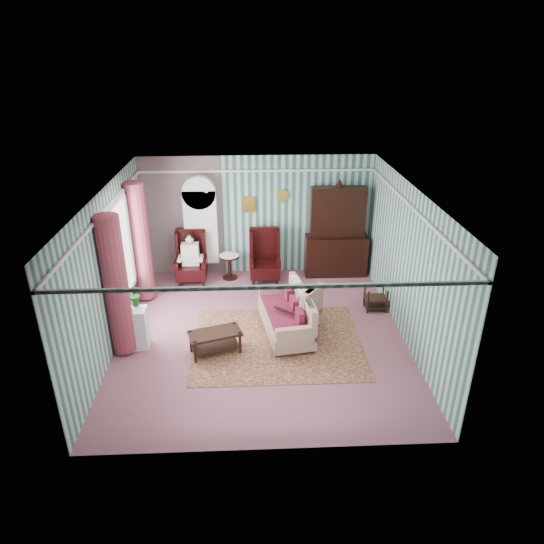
{
  "coord_description": "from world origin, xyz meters",
  "views": [
    {
      "loc": [
        -0.17,
        -8.13,
        5.17
      ],
      "look_at": [
        0.24,
        0.6,
        1.08
      ],
      "focal_mm": 32.0,
      "sensor_mm": 36.0,
      "label": 1
    }
  ],
  "objects_px": {
    "round_side_table": "(230,267)",
    "coffee_table": "(215,342)",
    "nest_table": "(376,298)",
    "sofa": "(286,311)",
    "dresser_hutch": "(337,229)",
    "wingback_left": "(191,258)",
    "wingback_right": "(265,256)",
    "plant_stand": "(133,328)",
    "floral_armchair": "(298,305)",
    "seated_woman": "(191,259)",
    "bookcase": "(201,232)"
  },
  "relations": [
    {
      "from": "coffee_table",
      "to": "seated_woman",
      "type": "bearing_deg",
      "value": 103.74
    },
    {
      "from": "coffee_table",
      "to": "dresser_hutch",
      "type": "bearing_deg",
      "value": 50.03
    },
    {
      "from": "seated_woman",
      "to": "floral_armchair",
      "type": "height_order",
      "value": "seated_woman"
    },
    {
      "from": "wingback_right",
      "to": "sofa",
      "type": "height_order",
      "value": "wingback_right"
    },
    {
      "from": "round_side_table",
      "to": "dresser_hutch",
      "type": "bearing_deg",
      "value": 2.64
    },
    {
      "from": "bookcase",
      "to": "wingback_left",
      "type": "relative_size",
      "value": 1.79
    },
    {
      "from": "dresser_hutch",
      "to": "wingback_right",
      "type": "distance_m",
      "value": 1.86
    },
    {
      "from": "plant_stand",
      "to": "floral_armchair",
      "type": "bearing_deg",
      "value": 9.08
    },
    {
      "from": "wingback_left",
      "to": "seated_woman",
      "type": "relative_size",
      "value": 1.06
    },
    {
      "from": "bookcase",
      "to": "wingback_right",
      "type": "relative_size",
      "value": 1.79
    },
    {
      "from": "wingback_right",
      "to": "round_side_table",
      "type": "relative_size",
      "value": 2.08
    },
    {
      "from": "floral_armchair",
      "to": "round_side_table",
      "type": "bearing_deg",
      "value": 68.34
    },
    {
      "from": "wingback_right",
      "to": "sofa",
      "type": "xyz_separation_m",
      "value": [
        0.33,
        -2.38,
        -0.15
      ]
    },
    {
      "from": "wingback_left",
      "to": "round_side_table",
      "type": "distance_m",
      "value": 0.97
    },
    {
      "from": "wingback_left",
      "to": "coffee_table",
      "type": "bearing_deg",
      "value": -76.26
    },
    {
      "from": "nest_table",
      "to": "round_side_table",
      "type": "bearing_deg",
      "value": 151.8
    },
    {
      "from": "floral_armchair",
      "to": "coffee_table",
      "type": "height_order",
      "value": "floral_armchair"
    },
    {
      "from": "wingback_left",
      "to": "floral_armchair",
      "type": "bearing_deg",
      "value": -44.0
    },
    {
      "from": "wingback_right",
      "to": "round_side_table",
      "type": "xyz_separation_m",
      "value": [
        -0.85,
        0.15,
        -0.33
      ]
    },
    {
      "from": "seated_woman",
      "to": "plant_stand",
      "type": "height_order",
      "value": "seated_woman"
    },
    {
      "from": "dresser_hutch",
      "to": "round_side_table",
      "type": "relative_size",
      "value": 3.93
    },
    {
      "from": "wingback_right",
      "to": "coffee_table",
      "type": "xyz_separation_m",
      "value": [
        -1.01,
        -3.02,
        -0.41
      ]
    },
    {
      "from": "round_side_table",
      "to": "plant_stand",
      "type": "height_order",
      "value": "plant_stand"
    },
    {
      "from": "wingback_left",
      "to": "nest_table",
      "type": "xyz_separation_m",
      "value": [
        4.07,
        -1.55,
        -0.35
      ]
    },
    {
      "from": "nest_table",
      "to": "sofa",
      "type": "height_order",
      "value": "sofa"
    },
    {
      "from": "bookcase",
      "to": "sofa",
      "type": "distance_m",
      "value": 3.38
    },
    {
      "from": "bookcase",
      "to": "seated_woman",
      "type": "bearing_deg",
      "value": -122.66
    },
    {
      "from": "wingback_right",
      "to": "seated_woman",
      "type": "relative_size",
      "value": 1.06
    },
    {
      "from": "round_side_table",
      "to": "sofa",
      "type": "bearing_deg",
      "value": -65.06
    },
    {
      "from": "wingback_right",
      "to": "floral_armchair",
      "type": "height_order",
      "value": "wingback_right"
    },
    {
      "from": "dresser_hutch",
      "to": "round_side_table",
      "type": "bearing_deg",
      "value": -177.36
    },
    {
      "from": "round_side_table",
      "to": "plant_stand",
      "type": "relative_size",
      "value": 0.75
    },
    {
      "from": "seated_woman",
      "to": "floral_armchair",
      "type": "bearing_deg",
      "value": -44.0
    },
    {
      "from": "seated_woman",
      "to": "round_side_table",
      "type": "relative_size",
      "value": 1.97
    },
    {
      "from": "dresser_hutch",
      "to": "plant_stand",
      "type": "height_order",
      "value": "dresser_hutch"
    },
    {
      "from": "nest_table",
      "to": "floral_armchair",
      "type": "relative_size",
      "value": 0.51
    },
    {
      "from": "wingback_left",
      "to": "round_side_table",
      "type": "xyz_separation_m",
      "value": [
        0.9,
        0.15,
        -0.33
      ]
    },
    {
      "from": "round_side_table",
      "to": "coffee_table",
      "type": "height_order",
      "value": "round_side_table"
    },
    {
      "from": "sofa",
      "to": "round_side_table",
      "type": "bearing_deg",
      "value": 16.22
    },
    {
      "from": "round_side_table",
      "to": "sofa",
      "type": "distance_m",
      "value": 2.79
    },
    {
      "from": "dresser_hutch",
      "to": "nest_table",
      "type": "height_order",
      "value": "dresser_hutch"
    },
    {
      "from": "round_side_table",
      "to": "sofa",
      "type": "xyz_separation_m",
      "value": [
        1.18,
        -2.53,
        0.17
      ]
    },
    {
      "from": "nest_table",
      "to": "sofa",
      "type": "relative_size",
      "value": 0.3
    },
    {
      "from": "nest_table",
      "to": "plant_stand",
      "type": "xyz_separation_m",
      "value": [
        -4.87,
        -1.2,
        0.13
      ]
    },
    {
      "from": "wingback_right",
      "to": "nest_table",
      "type": "height_order",
      "value": "wingback_right"
    },
    {
      "from": "round_side_table",
      "to": "coffee_table",
      "type": "bearing_deg",
      "value": -92.9
    },
    {
      "from": "seated_woman",
      "to": "wingback_left",
      "type": "bearing_deg",
      "value": 0.0
    },
    {
      "from": "dresser_hutch",
      "to": "wingback_left",
      "type": "height_order",
      "value": "dresser_hutch"
    },
    {
      "from": "wingback_left",
      "to": "round_side_table",
      "type": "relative_size",
      "value": 2.08
    },
    {
      "from": "wingback_left",
      "to": "floral_armchair",
      "type": "height_order",
      "value": "wingback_left"
    }
  ]
}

